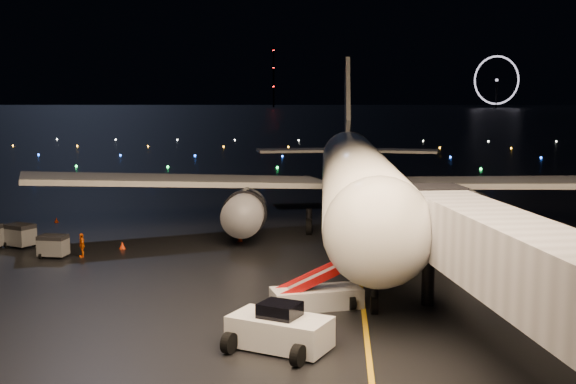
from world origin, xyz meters
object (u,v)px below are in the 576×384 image
object	(u,v)px
belt_loader	(317,277)
pushback_tug	(280,326)
crew_c	(82,245)
baggage_cart_0	(53,246)
airliner	(356,138)
baggage_cart_2	(20,236)

from	to	relation	value
belt_loader	pushback_tug	bearing A→B (deg)	-120.73
pushback_tug	crew_c	bearing A→B (deg)	154.30
belt_loader	baggage_cart_0	world-z (taller)	belt_loader
belt_loader	baggage_cart_0	xyz separation A→B (m)	(-18.86, 10.81, -0.90)
airliner	baggage_cart_0	bearing A→B (deg)	-151.59
pushback_tug	belt_loader	bearing A→B (deg)	100.44
pushback_tug	baggage_cart_2	xyz separation A→B (m)	(-21.31, 20.53, -0.18)
pushback_tug	airliner	bearing A→B (deg)	105.34
airliner	pushback_tug	bearing A→B (deg)	-98.92
pushback_tug	baggage_cart_2	bearing A→B (deg)	159.06
pushback_tug	belt_loader	xyz separation A→B (m)	(1.44, 6.47, 0.65)
belt_loader	baggage_cart_2	bearing A→B (deg)	130.11
belt_loader	crew_c	bearing A→B (deg)	128.45
pushback_tug	baggage_cart_2	distance (m)	29.59
airliner	crew_c	world-z (taller)	airliner
belt_loader	crew_c	world-z (taller)	belt_loader
airliner	belt_loader	size ratio (longest dim) A/B	7.84
baggage_cart_0	pushback_tug	bearing A→B (deg)	-39.94
airliner	baggage_cart_2	distance (m)	27.68
pushback_tug	crew_c	distance (m)	23.46
pushback_tug	baggage_cart_2	size ratio (longest dim) A/B	2.14
airliner	crew_c	xyz separation A→B (m)	(-19.44, -11.85, -6.95)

